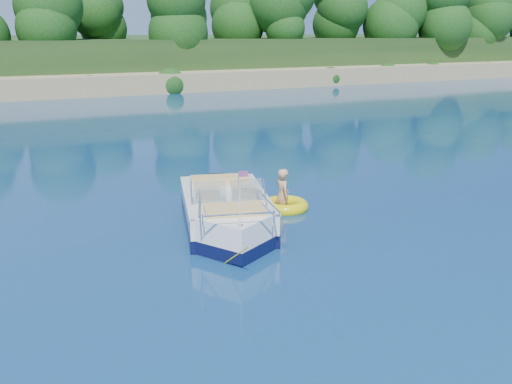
{
  "coord_description": "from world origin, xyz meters",
  "views": [
    {
      "loc": [
        -5.47,
        -8.86,
        4.72
      ],
      "look_at": [
        0.5,
        3.42,
        0.85
      ],
      "focal_mm": 40.0,
      "sensor_mm": 36.0,
      "label": 1
    }
  ],
  "objects": [
    {
      "name": "tow_tube",
      "position": [
        1.78,
        4.23,
        0.09
      ],
      "size": [
        1.67,
        1.67,
        0.34
      ],
      "rotation": [
        0.0,
        0.0,
        0.37
      ],
      "color": "yellow",
      "rests_on": "ground"
    },
    {
      "name": "boy",
      "position": [
        1.66,
        4.2,
        0.0
      ],
      "size": [
        0.42,
        0.85,
        1.64
      ],
      "primitive_type": "imported",
      "rotation": [
        0.0,
        -0.17,
        1.51
      ],
      "color": "tan",
      "rests_on": "ground"
    },
    {
      "name": "motorboat",
      "position": [
        -0.31,
        3.37,
        0.37
      ],
      "size": [
        2.96,
        5.52,
        1.88
      ],
      "rotation": [
        0.0,
        0.0,
        -0.28
      ],
      "color": "white",
      "rests_on": "ground"
    },
    {
      "name": "treeline",
      "position": [
        0.04,
        41.01,
        5.55
      ],
      "size": [
        150.0,
        7.12,
        8.19
      ],
      "color": "black",
      "rests_on": "ground"
    },
    {
      "name": "ground",
      "position": [
        0.0,
        0.0,
        0.0
      ],
      "size": [
        160.0,
        160.0,
        0.0
      ],
      "primitive_type": "plane",
      "color": "#0B204E",
      "rests_on": "ground"
    },
    {
      "name": "shoreline",
      "position": [
        0.0,
        63.77,
        0.98
      ],
      "size": [
        170.0,
        59.0,
        6.0
      ],
      "color": "tan",
      "rests_on": "ground"
    }
  ]
}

